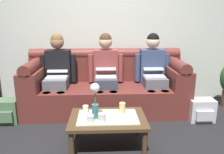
{
  "coord_description": "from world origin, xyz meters",
  "views": [
    {
      "loc": [
        -0.06,
        -2.26,
        1.43
      ],
      "look_at": [
        0.08,
        0.78,
        0.64
      ],
      "focal_mm": 35.8,
      "sensor_mm": 36.0,
      "label": 1
    }
  ],
  "objects_px": {
    "person_middle": "(106,70)",
    "person_right": "(153,69)",
    "coffee_table": "(108,121)",
    "cup_far_right": "(122,108)",
    "cup_near_left": "(102,117)",
    "cup_far_center": "(96,110)",
    "couch": "(106,87)",
    "flower_vase": "(95,98)",
    "cup_far_left": "(90,119)",
    "backpack_right": "(201,110)",
    "cup_near_right": "(86,109)",
    "backpack_left": "(8,111)",
    "person_left": "(58,70)"
  },
  "relations": [
    {
      "from": "flower_vase",
      "to": "cup_far_right",
      "type": "bearing_deg",
      "value": 24.28
    },
    {
      "from": "person_middle",
      "to": "cup_far_center",
      "type": "bearing_deg",
      "value": -97.91
    },
    {
      "from": "person_middle",
      "to": "cup_near_right",
      "type": "height_order",
      "value": "person_middle"
    },
    {
      "from": "couch",
      "to": "person_middle",
      "type": "relative_size",
      "value": 2.03
    },
    {
      "from": "person_left",
      "to": "person_middle",
      "type": "distance_m",
      "value": 0.75
    },
    {
      "from": "cup_near_left",
      "to": "cup_near_right",
      "type": "relative_size",
      "value": 1.02
    },
    {
      "from": "cup_near_right",
      "to": "cup_near_left",
      "type": "bearing_deg",
      "value": -51.23
    },
    {
      "from": "couch",
      "to": "cup_near_right",
      "type": "xyz_separation_m",
      "value": [
        -0.26,
        -0.98,
        0.04
      ]
    },
    {
      "from": "flower_vase",
      "to": "cup_near_right",
      "type": "height_order",
      "value": "flower_vase"
    },
    {
      "from": "person_right",
      "to": "cup_far_left",
      "type": "bearing_deg",
      "value": -127.6
    },
    {
      "from": "cup_near_right",
      "to": "cup_far_center",
      "type": "xyz_separation_m",
      "value": [
        0.12,
        -0.03,
        -0.0
      ]
    },
    {
      "from": "cup_near_right",
      "to": "cup_far_left",
      "type": "relative_size",
      "value": 1.13
    },
    {
      "from": "cup_near_right",
      "to": "backpack_left",
      "type": "xyz_separation_m",
      "value": [
        -1.13,
        0.54,
        -0.24
      ]
    },
    {
      "from": "cup_near_right",
      "to": "backpack_left",
      "type": "distance_m",
      "value": 1.28
    },
    {
      "from": "person_right",
      "to": "cup_far_left",
      "type": "distance_m",
      "value": 1.56
    },
    {
      "from": "couch",
      "to": "cup_near_left",
      "type": "bearing_deg",
      "value": -93.16
    },
    {
      "from": "cup_far_center",
      "to": "backpack_left",
      "type": "distance_m",
      "value": 1.4
    },
    {
      "from": "cup_near_left",
      "to": "backpack_left",
      "type": "bearing_deg",
      "value": 149.55
    },
    {
      "from": "flower_vase",
      "to": "backpack_right",
      "type": "height_order",
      "value": "flower_vase"
    },
    {
      "from": "person_left",
      "to": "cup_far_center",
      "type": "relative_size",
      "value": 13.6
    },
    {
      "from": "cup_far_left",
      "to": "backpack_right",
      "type": "xyz_separation_m",
      "value": [
        1.55,
        0.72,
        -0.24
      ]
    },
    {
      "from": "cup_near_right",
      "to": "backpack_left",
      "type": "bearing_deg",
      "value": 154.45
    },
    {
      "from": "person_left",
      "to": "coffee_table",
      "type": "xyz_separation_m",
      "value": [
        0.75,
        -1.09,
        -0.35
      ]
    },
    {
      "from": "person_right",
      "to": "cup_near_right",
      "type": "bearing_deg",
      "value": -136.04
    },
    {
      "from": "person_middle",
      "to": "cup_near_right",
      "type": "bearing_deg",
      "value": -104.8
    },
    {
      "from": "flower_vase",
      "to": "cup_far_right",
      "type": "distance_m",
      "value": 0.39
    },
    {
      "from": "couch",
      "to": "cup_near_left",
      "type": "distance_m",
      "value": 1.21
    },
    {
      "from": "person_left",
      "to": "cup_far_right",
      "type": "xyz_separation_m",
      "value": [
        0.93,
        -0.97,
        -0.24
      ]
    },
    {
      "from": "person_middle",
      "to": "person_right",
      "type": "bearing_deg",
      "value": 0.01
    },
    {
      "from": "cup_far_center",
      "to": "backpack_left",
      "type": "height_order",
      "value": "cup_far_center"
    },
    {
      "from": "backpack_right",
      "to": "flower_vase",
      "type": "bearing_deg",
      "value": -157.7
    },
    {
      "from": "person_middle",
      "to": "person_right",
      "type": "relative_size",
      "value": 1.0
    },
    {
      "from": "cup_near_left",
      "to": "backpack_right",
      "type": "xyz_separation_m",
      "value": [
        1.43,
        0.71,
        -0.24
      ]
    },
    {
      "from": "couch",
      "to": "cup_far_right",
      "type": "height_order",
      "value": "couch"
    },
    {
      "from": "person_right",
      "to": "flower_vase",
      "type": "bearing_deg",
      "value": -128.58
    },
    {
      "from": "cup_near_left",
      "to": "backpack_left",
      "type": "distance_m",
      "value": 1.55
    },
    {
      "from": "cup_far_right",
      "to": "backpack_right",
      "type": "height_order",
      "value": "cup_far_right"
    },
    {
      "from": "cup_near_left",
      "to": "cup_near_right",
      "type": "xyz_separation_m",
      "value": [
        -0.19,
        0.24,
        -0.0
      ]
    },
    {
      "from": "cup_near_right",
      "to": "backpack_right",
      "type": "xyz_separation_m",
      "value": [
        1.62,
        0.47,
        -0.24
      ]
    },
    {
      "from": "cup_near_left",
      "to": "cup_far_left",
      "type": "height_order",
      "value": "cup_near_left"
    },
    {
      "from": "person_middle",
      "to": "cup_near_right",
      "type": "relative_size",
      "value": 13.57
    },
    {
      "from": "person_middle",
      "to": "couch",
      "type": "bearing_deg",
      "value": 90.0
    },
    {
      "from": "coffee_table",
      "to": "flower_vase",
      "type": "distance_m",
      "value": 0.32
    },
    {
      "from": "coffee_table",
      "to": "cup_far_right",
      "type": "height_order",
      "value": "cup_far_right"
    },
    {
      "from": "cup_far_right",
      "to": "backpack_right",
      "type": "distance_m",
      "value": 1.3
    },
    {
      "from": "flower_vase",
      "to": "cup_near_left",
      "type": "xyz_separation_m",
      "value": [
        0.07,
        -0.09,
        -0.19
      ]
    },
    {
      "from": "cup_near_left",
      "to": "cup_far_center",
      "type": "height_order",
      "value": "cup_near_left"
    },
    {
      "from": "person_middle",
      "to": "cup_far_right",
      "type": "relative_size",
      "value": 10.27
    },
    {
      "from": "cup_near_left",
      "to": "cup_far_center",
      "type": "bearing_deg",
      "value": 108.9
    },
    {
      "from": "couch",
      "to": "backpack_left",
      "type": "bearing_deg",
      "value": -162.67
    }
  ]
}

